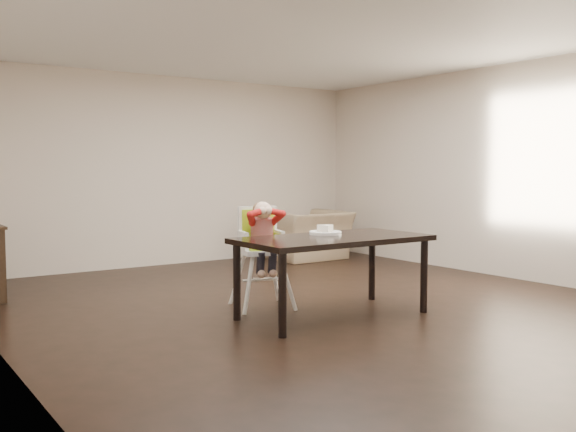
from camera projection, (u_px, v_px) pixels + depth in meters
ground at (321, 306)px, 6.46m from camera, size 7.00×7.00×0.00m
room_walls at (322, 120)px, 6.32m from camera, size 6.02×7.02×2.71m
dining_table at (333, 245)px, 5.96m from camera, size 1.80×0.90×0.75m
high_chair at (261, 233)px, 6.37m from camera, size 0.54×0.54×1.06m
plate at (326, 231)px, 6.16m from camera, size 0.35×0.35×0.09m
armchair at (308, 227)px, 9.79m from camera, size 1.13×0.74×0.98m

